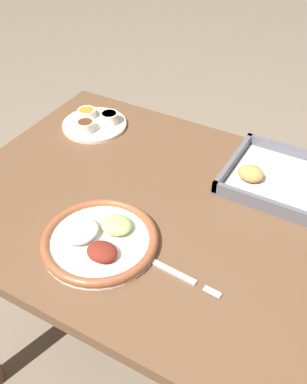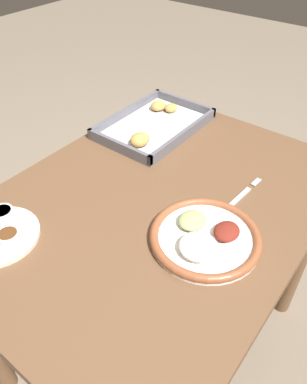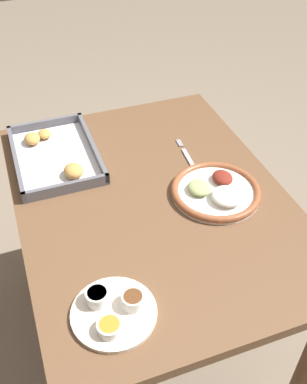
{
  "view_description": "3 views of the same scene",
  "coord_description": "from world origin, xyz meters",
  "px_view_note": "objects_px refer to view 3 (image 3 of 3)",
  "views": [
    {
      "loc": [
        0.36,
        -0.67,
        1.39
      ],
      "look_at": [
        -0.01,
        0.0,
        0.73
      ],
      "focal_mm": 42.0,
      "sensor_mm": 36.0,
      "label": 1
    },
    {
      "loc": [
        -0.56,
        -0.42,
        1.32
      ],
      "look_at": [
        -0.01,
        0.0,
        0.73
      ],
      "focal_mm": 35.0,
      "sensor_mm": 36.0,
      "label": 2
    },
    {
      "loc": [
        -0.85,
        0.3,
        1.51
      ],
      "look_at": [
        -0.01,
        0.0,
        0.73
      ],
      "focal_mm": 42.0,
      "sensor_mm": 36.0,
      "label": 3
    }
  ],
  "objects_px": {
    "fork": "(190,161)",
    "saucer_plate": "(114,310)",
    "baking_tray": "(55,155)",
    "dinner_plate": "(216,191)"
  },
  "relations": [
    {
      "from": "saucer_plate",
      "to": "baking_tray",
      "type": "relative_size",
      "value": 0.52
    },
    {
      "from": "fork",
      "to": "saucer_plate",
      "type": "bearing_deg",
      "value": 143.88
    },
    {
      "from": "fork",
      "to": "baking_tray",
      "type": "distance_m",
      "value": 0.4
    },
    {
      "from": "saucer_plate",
      "to": "fork",
      "type": "bearing_deg",
      "value": -40.09
    },
    {
      "from": "fork",
      "to": "saucer_plate",
      "type": "xyz_separation_m",
      "value": [
        -0.43,
        0.36,
        0.01
      ]
    },
    {
      "from": "dinner_plate",
      "to": "fork",
      "type": "xyz_separation_m",
      "value": [
        0.16,
        0.01,
        -0.01
      ]
    },
    {
      "from": "saucer_plate",
      "to": "baking_tray",
      "type": "xyz_separation_m",
      "value": [
        0.58,
        0.01,
        -0.0
      ]
    },
    {
      "from": "dinner_plate",
      "to": "saucer_plate",
      "type": "relative_size",
      "value": 1.35
    },
    {
      "from": "dinner_plate",
      "to": "baking_tray",
      "type": "bearing_deg",
      "value": 50.55
    },
    {
      "from": "fork",
      "to": "baking_tray",
      "type": "height_order",
      "value": "baking_tray"
    }
  ]
}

